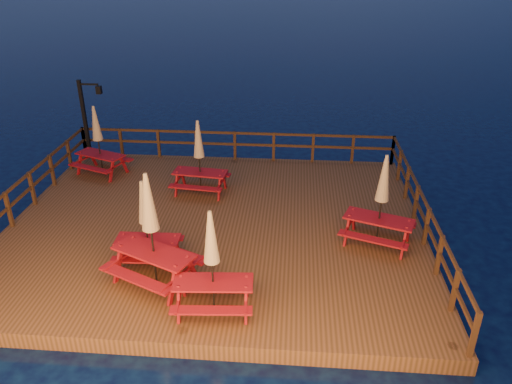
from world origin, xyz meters
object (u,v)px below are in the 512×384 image
lamp_post (88,113)px  picnic_table_0 (98,139)px  picnic_table_1 (151,228)px  picnic_table_2 (199,156)px

lamp_post → picnic_table_0: size_ratio=1.21×
picnic_table_1 → picnic_table_2: (0.21, 4.89, -0.21)m
picnic_table_0 → picnic_table_1: bearing=-38.3°
picnic_table_1 → picnic_table_0: bearing=146.1°
picnic_table_0 → picnic_table_1: (3.57, -6.11, 0.20)m
lamp_post → picnic_table_2: (4.60, -2.60, -0.51)m
lamp_post → picnic_table_1: bearing=-59.6°
picnic_table_0 → picnic_table_2: bearing=3.6°
picnic_table_0 → picnic_table_2: (3.77, -1.21, -0.01)m
picnic_table_1 → picnic_table_2: picnic_table_1 is taller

